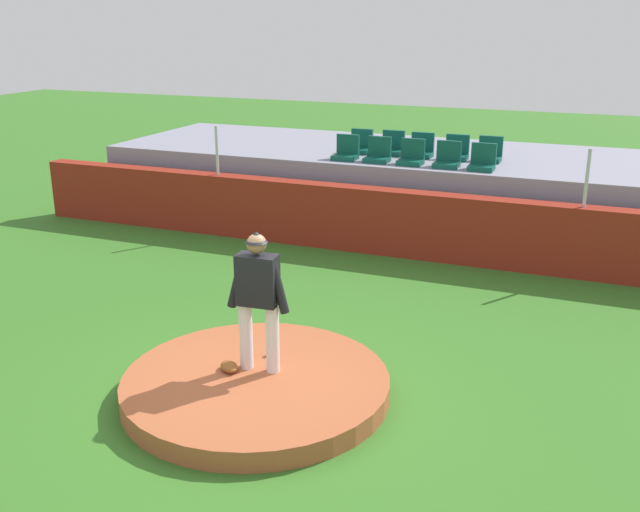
{
  "coord_description": "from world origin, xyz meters",
  "views": [
    {
      "loc": [
        3.68,
        -7.07,
        4.41
      ],
      "look_at": [
        0.0,
        2.09,
        1.15
      ],
      "focal_mm": 40.89,
      "sensor_mm": 36.0,
      "label": 1
    }
  ],
  "objects": [
    {
      "name": "fielding_glove",
      "position": [
        -0.37,
        0.02,
        0.31
      ],
      "size": [
        0.36,
        0.35,
        0.11
      ],
      "primitive_type": "ellipsoid",
      "rotation": [
        0.0,
        0.0,
        2.41
      ],
      "color": "brown",
      "rests_on": "pitchers_mound"
    },
    {
      "name": "baseball",
      "position": [
        -0.1,
        0.55,
        0.29
      ],
      "size": [
        0.07,
        0.07,
        0.07
      ],
      "primitive_type": "sphere",
      "color": "white",
      "rests_on": "pitchers_mound"
    },
    {
      "name": "bleacher_platform",
      "position": [
        0.0,
        8.54,
        0.79
      ],
      "size": [
        14.07,
        4.11,
        1.59
      ],
      "primitive_type": "cube",
      "color": "gray",
      "rests_on": "ground_plane"
    },
    {
      "name": "stadium_chair_6",
      "position": [
        -0.68,
        7.93,
        1.74
      ],
      "size": [
        0.48,
        0.44,
        0.5
      ],
      "rotation": [
        0.0,
        0.0,
        3.14
      ],
      "color": "#0E4D3F",
      "rests_on": "bleacher_platform"
    },
    {
      "name": "stadium_chair_5",
      "position": [
        -1.37,
        7.88,
        1.74
      ],
      "size": [
        0.48,
        0.44,
        0.5
      ],
      "rotation": [
        0.0,
        0.0,
        3.14
      ],
      "color": "#0E4D3F",
      "rests_on": "bleacher_platform"
    },
    {
      "name": "pitcher",
      "position": [
        -0.04,
        0.19,
        1.28
      ],
      "size": [
        0.81,
        0.3,
        1.78
      ],
      "rotation": [
        0.0,
        0.0,
        0.08
      ],
      "color": "silver",
      "rests_on": "pitchers_mound"
    },
    {
      "name": "pitchers_mound",
      "position": [
        0.0,
        0.0,
        0.13
      ],
      "size": [
        3.26,
        3.26,
        0.25
      ],
      "primitive_type": "cylinder",
      "color": "#A95632",
      "rests_on": "ground_plane"
    },
    {
      "name": "ground_plane",
      "position": [
        0.0,
        0.0,
        0.0
      ],
      "size": [
        60.0,
        60.0,
        0.0
      ],
      "primitive_type": "plane",
      "color": "#346F23"
    },
    {
      "name": "stadium_chair_8",
      "position": [
        0.72,
        7.88,
        1.74
      ],
      "size": [
        0.48,
        0.44,
        0.5
      ],
      "rotation": [
        0.0,
        0.0,
        3.14
      ],
      "color": "#0E4D3F",
      "rests_on": "bleacher_platform"
    },
    {
      "name": "brick_barrier",
      "position": [
        0.0,
        5.98,
        0.64
      ],
      "size": [
        16.2,
        0.4,
        1.27
      ],
      "primitive_type": "cube",
      "color": "maroon",
      "rests_on": "ground_plane"
    },
    {
      "name": "stadium_chair_9",
      "position": [
        1.39,
        7.93,
        1.74
      ],
      "size": [
        0.48,
        0.44,
        0.5
      ],
      "rotation": [
        0.0,
        0.0,
        3.14
      ],
      "color": "#0E4D3F",
      "rests_on": "bleacher_platform"
    },
    {
      "name": "stadium_chair_3",
      "position": [
        0.72,
        7.02,
        1.74
      ],
      "size": [
        0.48,
        0.44,
        0.5
      ],
      "rotation": [
        0.0,
        0.0,
        3.14
      ],
      "color": "#0E4D3F",
      "rests_on": "bleacher_platform"
    },
    {
      "name": "stadium_chair_4",
      "position": [
        1.41,
        7.0,
        1.74
      ],
      "size": [
        0.48,
        0.44,
        0.5
      ],
      "rotation": [
        0.0,
        0.0,
        3.14
      ],
      "color": "#0E4D3F",
      "rests_on": "bleacher_platform"
    },
    {
      "name": "stadium_chair_0",
      "position": [
        -1.4,
        7.04,
        1.74
      ],
      "size": [
        0.48,
        0.44,
        0.5
      ],
      "rotation": [
        0.0,
        0.0,
        3.14
      ],
      "color": "#0E4D3F",
      "rests_on": "bleacher_platform"
    },
    {
      "name": "stadium_chair_7",
      "position": [
        -0.02,
        7.88,
        1.74
      ],
      "size": [
        0.48,
        0.44,
        0.5
      ],
      "rotation": [
        0.0,
        0.0,
        3.14
      ],
      "color": "#0E4D3F",
      "rests_on": "bleacher_platform"
    },
    {
      "name": "stadium_chair_1",
      "position": [
        -0.71,
        7.03,
        1.74
      ],
      "size": [
        0.48,
        0.44,
        0.5
      ],
      "rotation": [
        0.0,
        0.0,
        3.14
      ],
      "color": "#0E4D3F",
      "rests_on": "bleacher_platform"
    },
    {
      "name": "fence_post_right",
      "position": [
        3.36,
        5.98,
        1.78
      ],
      "size": [
        0.06,
        0.06,
        1.01
      ],
      "primitive_type": "cylinder",
      "color": "silver",
      "rests_on": "brick_barrier"
    },
    {
      "name": "stadium_chair_2",
      "position": [
        -0.01,
        7.02,
        1.74
      ],
      "size": [
        0.48,
        0.44,
        0.5
      ],
      "rotation": [
        0.0,
        0.0,
        3.14
      ],
      "color": "#0E4D3F",
      "rests_on": "bleacher_platform"
    },
    {
      "name": "fence_post_left",
      "position": [
        -3.85,
        5.98,
        1.78
      ],
      "size": [
        0.06,
        0.06,
        1.01
      ],
      "primitive_type": "cylinder",
      "color": "silver",
      "rests_on": "brick_barrier"
    }
  ]
}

